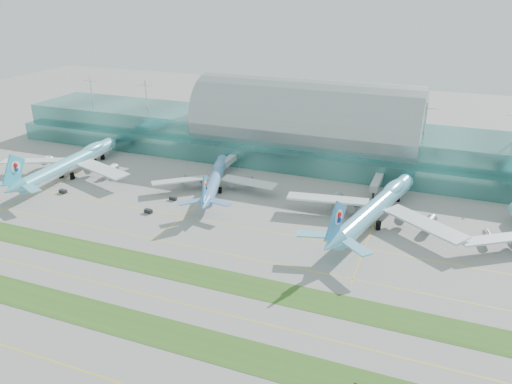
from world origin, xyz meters
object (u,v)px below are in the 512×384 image
at_px(terminal, 306,134).
at_px(airliner_c, 376,206).
at_px(airliner_b, 215,178).
at_px(airliner_a, 71,162).

bearing_deg(terminal, airliner_c, -53.73).
distance_m(airliner_b, airliner_c, 75.35).
height_order(terminal, airliner_c, terminal).
relative_size(airliner_a, airliner_b, 1.27).
distance_m(terminal, airliner_a, 121.74).
relative_size(terminal, airliner_c, 4.06).
height_order(terminal, airliner_b, terminal).
height_order(airliner_a, airliner_c, airliner_c).
height_order(airliner_a, airliner_b, airliner_a).
bearing_deg(terminal, airliner_a, -146.50).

